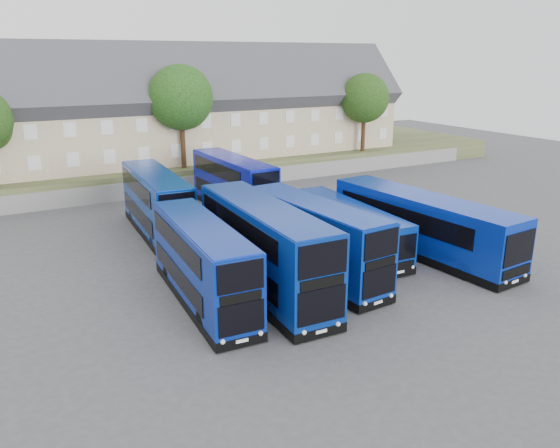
{
  "coord_description": "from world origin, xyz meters",
  "views": [
    {
      "loc": [
        -14.24,
        -22.05,
        11.76
      ],
      "look_at": [
        0.82,
        5.16,
        2.2
      ],
      "focal_mm": 35.0,
      "sensor_mm": 36.0,
      "label": 1
    }
  ],
  "objects_px": {
    "coach_east_a": "(349,228)",
    "tree_far": "(369,91)",
    "dd_front_left": "(203,265)",
    "dd_front_mid": "(264,250)",
    "tree_east": "(365,100)",
    "tree_mid": "(182,100)"
  },
  "relations": [
    {
      "from": "dd_front_left",
      "to": "dd_front_mid",
      "type": "relative_size",
      "value": 0.89
    },
    {
      "from": "tree_far",
      "to": "dd_front_left",
      "type": "bearing_deg",
      "value": -137.79
    },
    {
      "from": "dd_front_mid",
      "to": "tree_mid",
      "type": "bearing_deg",
      "value": 82.13
    },
    {
      "from": "dd_front_left",
      "to": "dd_front_mid",
      "type": "bearing_deg",
      "value": -0.9
    },
    {
      "from": "tree_east",
      "to": "tree_mid",
      "type": "bearing_deg",
      "value": 178.57
    },
    {
      "from": "tree_mid",
      "to": "dd_front_mid",
      "type": "bearing_deg",
      "value": -100.18
    },
    {
      "from": "coach_east_a",
      "to": "tree_far",
      "type": "height_order",
      "value": "tree_far"
    },
    {
      "from": "coach_east_a",
      "to": "tree_mid",
      "type": "relative_size",
      "value": 1.18
    },
    {
      "from": "coach_east_a",
      "to": "tree_east",
      "type": "height_order",
      "value": "tree_east"
    },
    {
      "from": "dd_front_left",
      "to": "tree_mid",
      "type": "xyz_separation_m",
      "value": [
        7.63,
        24.0,
        6.07
      ]
    },
    {
      "from": "dd_front_mid",
      "to": "tree_mid",
      "type": "distance_m",
      "value": 25.31
    },
    {
      "from": "dd_front_mid",
      "to": "coach_east_a",
      "type": "bearing_deg",
      "value": 24.78
    },
    {
      "from": "dd_front_mid",
      "to": "tree_far",
      "type": "relative_size",
      "value": 1.35
    },
    {
      "from": "dd_front_left",
      "to": "tree_east",
      "type": "height_order",
      "value": "tree_east"
    },
    {
      "from": "coach_east_a",
      "to": "tree_mid",
      "type": "bearing_deg",
      "value": 102.22
    },
    {
      "from": "tree_east",
      "to": "dd_front_left",
      "type": "bearing_deg",
      "value": -139.62
    },
    {
      "from": "dd_front_mid",
      "to": "tree_far",
      "type": "bearing_deg",
      "value": 47.68
    },
    {
      "from": "tree_far",
      "to": "dd_front_mid",
      "type": "bearing_deg",
      "value": -134.63
    },
    {
      "from": "tree_far",
      "to": "tree_east",
      "type": "bearing_deg",
      "value": -130.6
    },
    {
      "from": "coach_east_a",
      "to": "tree_east",
      "type": "distance_m",
      "value": 27.2
    },
    {
      "from": "dd_front_mid",
      "to": "coach_east_a",
      "type": "relative_size",
      "value": 1.08
    },
    {
      "from": "tree_mid",
      "to": "tree_far",
      "type": "relative_size",
      "value": 1.06
    }
  ]
}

